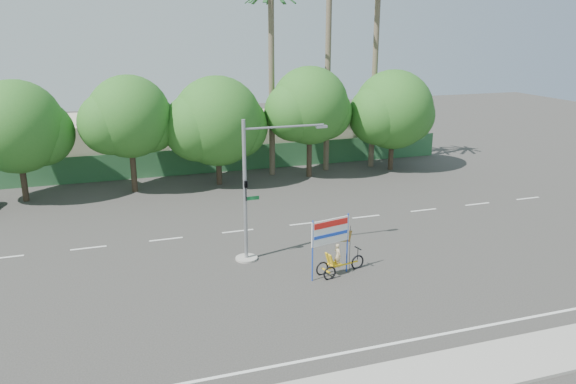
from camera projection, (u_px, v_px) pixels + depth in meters
name	position (u px, v px, depth m)	size (l,w,h in m)	color
ground	(323.00, 286.00, 25.04)	(120.00, 120.00, 0.00)	#33302D
sidewalk_near	(408.00, 382.00, 18.20)	(50.00, 2.40, 0.12)	gray
fence	(223.00, 159.00, 44.32)	(38.00, 0.08, 2.00)	#336B3D
building_left	(88.00, 144.00, 45.13)	(12.00, 8.00, 4.00)	beige
building_right	(299.00, 134.00, 50.59)	(14.00, 8.00, 3.60)	beige
tree_far_left	(16.00, 130.00, 35.85)	(7.14, 6.00, 7.96)	#473828
tree_left	(129.00, 120.00, 37.87)	(6.66, 5.60, 8.07)	#473828
tree_center	(217.00, 124.00, 39.83)	(7.62, 6.40, 7.85)	#473828
tree_right	(309.00, 108.00, 41.72)	(6.90, 5.80, 8.36)	#473828
tree_far_right	(393.00, 112.00, 43.98)	(7.38, 6.20, 7.94)	#473828
palm_tall	(328.00, 35.00, 42.20)	(3.73, 3.79, 17.45)	#70604C
palm_mid	(376.00, 49.00, 43.71)	(3.73, 3.79, 15.45)	#70604C
palm_short	(271.00, 58.00, 41.31)	(3.73, 3.79, 14.45)	#70604C
traffic_signal	(251.00, 203.00, 27.18)	(4.72, 1.10, 7.00)	gray
trike_billboard	(335.00, 251.00, 25.87)	(2.95, 1.05, 2.95)	black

